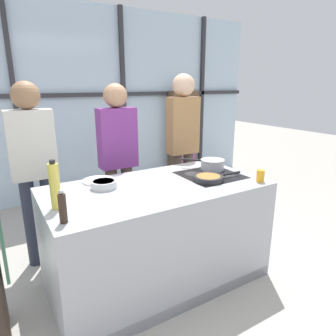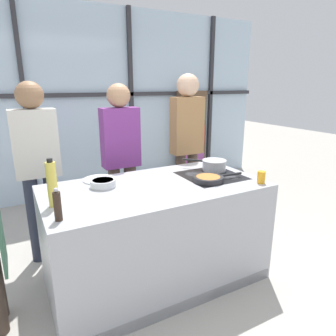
{
  "view_description": "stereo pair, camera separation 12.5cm",
  "coord_description": "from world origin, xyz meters",
  "px_view_note": "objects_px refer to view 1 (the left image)",
  "views": [
    {
      "loc": [
        -1.13,
        -2.05,
        1.7
      ],
      "look_at": [
        0.17,
        0.1,
        0.99
      ],
      "focal_mm": 32.0,
      "sensor_mm": 36.0,
      "label": 1
    },
    {
      "loc": [
        -1.02,
        -2.11,
        1.7
      ],
      "look_at": [
        0.17,
        0.1,
        0.99
      ],
      "focal_mm": 32.0,
      "sensor_mm": 36.0,
      "label": 2
    }
  ],
  "objects_px": {
    "saucepan": "(212,164)",
    "pepper_grinder": "(63,208)",
    "spectator_far_left": "(34,163)",
    "spectator_center_left": "(118,154)",
    "mixing_bowl": "(104,184)",
    "oil_bottle": "(55,186)",
    "white_plate": "(99,181)",
    "frying_pan": "(209,178)",
    "juice_glass_near": "(260,176)",
    "spectator_center_right": "(183,139)"
  },
  "relations": [
    {
      "from": "spectator_far_left",
      "to": "spectator_center_left",
      "type": "distance_m",
      "value": 0.81
    },
    {
      "from": "saucepan",
      "to": "pepper_grinder",
      "type": "distance_m",
      "value": 1.56
    },
    {
      "from": "spectator_far_left",
      "to": "pepper_grinder",
      "type": "bearing_deg",
      "value": 89.98
    },
    {
      "from": "frying_pan",
      "to": "pepper_grinder",
      "type": "bearing_deg",
      "value": -171.63
    },
    {
      "from": "spectator_center_left",
      "to": "mixing_bowl",
      "type": "bearing_deg",
      "value": 59.3
    },
    {
      "from": "spectator_far_left",
      "to": "spectator_center_right",
      "type": "xyz_separation_m",
      "value": [
        1.63,
        -0.0,
        0.07
      ]
    },
    {
      "from": "saucepan",
      "to": "pepper_grinder",
      "type": "xyz_separation_m",
      "value": [
        -1.5,
        -0.44,
        0.04
      ]
    },
    {
      "from": "juice_glass_near",
      "to": "spectator_center_right",
      "type": "bearing_deg",
      "value": 89.54
    },
    {
      "from": "frying_pan",
      "to": "juice_glass_near",
      "type": "xyz_separation_m",
      "value": [
        0.36,
        -0.25,
        0.03
      ]
    },
    {
      "from": "pepper_grinder",
      "to": "spectator_center_left",
      "type": "bearing_deg",
      "value": 54.48
    },
    {
      "from": "oil_bottle",
      "to": "juice_glass_near",
      "type": "bearing_deg",
      "value": -10.98
    },
    {
      "from": "saucepan",
      "to": "oil_bottle",
      "type": "height_order",
      "value": "oil_bottle"
    },
    {
      "from": "frying_pan",
      "to": "juice_glass_near",
      "type": "relative_size",
      "value": 4.59
    },
    {
      "from": "spectator_center_left",
      "to": "juice_glass_near",
      "type": "height_order",
      "value": "spectator_center_left"
    },
    {
      "from": "spectator_far_left",
      "to": "mixing_bowl",
      "type": "height_order",
      "value": "spectator_far_left"
    },
    {
      "from": "frying_pan",
      "to": "juice_glass_near",
      "type": "distance_m",
      "value": 0.44
    },
    {
      "from": "spectator_far_left",
      "to": "pepper_grinder",
      "type": "distance_m",
      "value": 1.14
    },
    {
      "from": "white_plate",
      "to": "oil_bottle",
      "type": "height_order",
      "value": "oil_bottle"
    },
    {
      "from": "white_plate",
      "to": "juice_glass_near",
      "type": "distance_m",
      "value": 1.39
    },
    {
      "from": "juice_glass_near",
      "to": "mixing_bowl",
      "type": "bearing_deg",
      "value": 155.75
    },
    {
      "from": "frying_pan",
      "to": "spectator_center_left",
      "type": "bearing_deg",
      "value": 115.02
    },
    {
      "from": "frying_pan",
      "to": "oil_bottle",
      "type": "bearing_deg",
      "value": 177.1
    },
    {
      "from": "mixing_bowl",
      "to": "pepper_grinder",
      "type": "bearing_deg",
      "value": -131.38
    },
    {
      "from": "spectator_center_right",
      "to": "spectator_far_left",
      "type": "bearing_deg",
      "value": 0.0
    },
    {
      "from": "spectator_far_left",
      "to": "frying_pan",
      "type": "distance_m",
      "value": 1.58
    },
    {
      "from": "spectator_center_right",
      "to": "white_plate",
      "type": "bearing_deg",
      "value": 21.87
    },
    {
      "from": "oil_bottle",
      "to": "pepper_grinder",
      "type": "xyz_separation_m",
      "value": [
        -0.01,
        -0.25,
        -0.06
      ]
    },
    {
      "from": "spectator_far_left",
      "to": "spectator_center_right",
      "type": "distance_m",
      "value": 1.63
    },
    {
      "from": "frying_pan",
      "to": "white_plate",
      "type": "height_order",
      "value": "frying_pan"
    },
    {
      "from": "mixing_bowl",
      "to": "spectator_far_left",
      "type": "bearing_deg",
      "value": 122.27
    },
    {
      "from": "juice_glass_near",
      "to": "spectator_far_left",
      "type": "bearing_deg",
      "value": 143.34
    },
    {
      "from": "spectator_center_left",
      "to": "spectator_center_right",
      "type": "relative_size",
      "value": 0.94
    },
    {
      "from": "spectator_center_right",
      "to": "oil_bottle",
      "type": "bearing_deg",
      "value": 28.87
    },
    {
      "from": "spectator_center_right",
      "to": "frying_pan",
      "type": "height_order",
      "value": "spectator_center_right"
    },
    {
      "from": "spectator_far_left",
      "to": "mixing_bowl",
      "type": "distance_m",
      "value": 0.79
    },
    {
      "from": "frying_pan",
      "to": "pepper_grinder",
      "type": "distance_m",
      "value": 1.27
    },
    {
      "from": "spectator_far_left",
      "to": "spectator_center_left",
      "type": "relative_size",
      "value": 1.01
    },
    {
      "from": "white_plate",
      "to": "mixing_bowl",
      "type": "relative_size",
      "value": 1.33
    },
    {
      "from": "mixing_bowl",
      "to": "oil_bottle",
      "type": "height_order",
      "value": "oil_bottle"
    },
    {
      "from": "oil_bottle",
      "to": "spectator_center_right",
      "type": "bearing_deg",
      "value": 28.87
    },
    {
      "from": "spectator_far_left",
      "to": "juice_glass_near",
      "type": "height_order",
      "value": "spectator_far_left"
    },
    {
      "from": "mixing_bowl",
      "to": "oil_bottle",
      "type": "relative_size",
      "value": 0.62
    },
    {
      "from": "spectator_center_left",
      "to": "frying_pan",
      "type": "distance_m",
      "value": 1.06
    },
    {
      "from": "pepper_grinder",
      "to": "juice_glass_near",
      "type": "relative_size",
      "value": 2.05
    },
    {
      "from": "spectator_center_left",
      "to": "frying_pan",
      "type": "xyz_separation_m",
      "value": [
        0.45,
        -0.95,
        -0.08
      ]
    },
    {
      "from": "spectator_center_left",
      "to": "saucepan",
      "type": "bearing_deg",
      "value": 134.35
    },
    {
      "from": "spectator_far_left",
      "to": "white_plate",
      "type": "relative_size",
      "value": 6.27
    },
    {
      "from": "spectator_center_left",
      "to": "oil_bottle",
      "type": "relative_size",
      "value": 5.08
    },
    {
      "from": "spectator_center_left",
      "to": "oil_bottle",
      "type": "distance_m",
      "value": 1.2
    },
    {
      "from": "spectator_center_right",
      "to": "saucepan",
      "type": "xyz_separation_m",
      "value": [
        -0.13,
        -0.7,
        -0.13
      ]
    }
  ]
}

